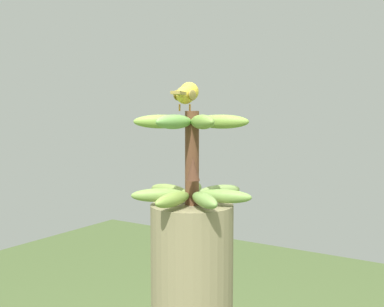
% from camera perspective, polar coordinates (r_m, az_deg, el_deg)
% --- Properties ---
extents(banana_bunch, '(0.33, 0.33, 0.26)m').
position_cam_1_polar(banana_bunch, '(1.25, 0.00, -0.62)').
color(banana_bunch, brown).
rests_on(banana_bunch, banana_tree).
extents(perched_bird, '(0.09, 0.20, 0.08)m').
position_cam_1_polar(perched_bird, '(1.29, -0.68, 7.44)').
color(perched_bird, '#C68933').
rests_on(perched_bird, banana_bunch).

